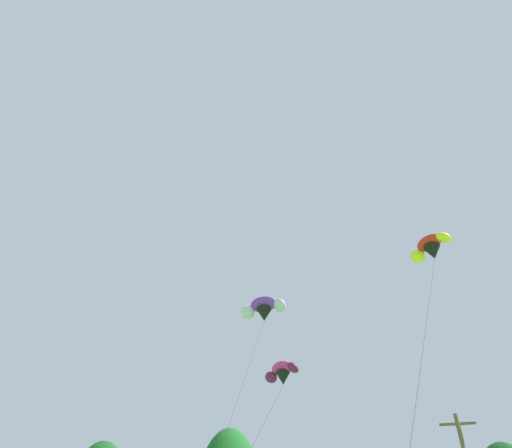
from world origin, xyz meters
name	(u,v)px	position (x,y,z in m)	size (l,w,h in m)	color
parafoil_kite_high_magenta	(282,373)	(-0.60, 29.79, 12.24)	(4.05, 8.95, 11.31)	#D12893
parafoil_kite_mid_red_yellow	(431,247)	(8.08, 26.26, 17.09)	(6.13, 8.47, 16.09)	red
parafoil_kite_far_purple	(264,309)	(-2.80, 36.51, 19.88)	(3.94, 15.54, 19.29)	purple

